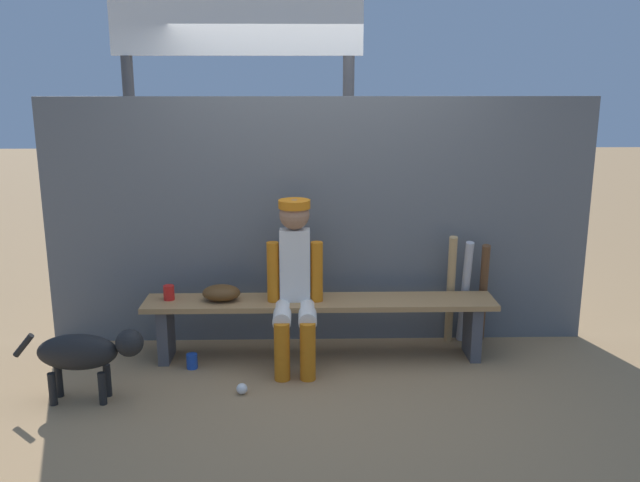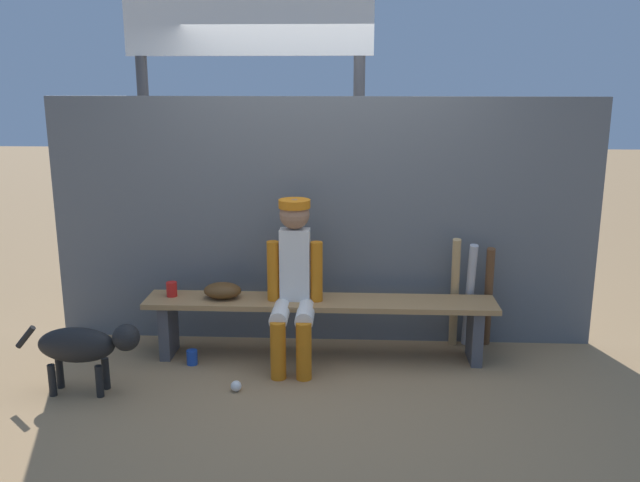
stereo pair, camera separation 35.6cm
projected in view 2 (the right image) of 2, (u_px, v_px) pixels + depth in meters
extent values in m
plane|color=#9E7A51|center=(320.00, 357.00, 5.16)|extent=(30.00, 30.00, 0.00)
cube|color=#595E63|center=(322.00, 222.00, 5.30)|extent=(4.24, 0.03, 1.93)
cube|color=#AD7F4C|center=(320.00, 302.00, 5.06)|extent=(2.61, 0.36, 0.04)
cube|color=#4C4C51|center=(169.00, 328.00, 5.17)|extent=(0.08, 0.29, 0.42)
cube|color=#4C4C51|center=(475.00, 334.00, 5.06)|extent=(0.08, 0.29, 0.42)
cube|color=silver|center=(295.00, 265.00, 5.00)|extent=(0.22, 0.13, 0.54)
sphere|color=#9E7051|center=(295.00, 214.00, 4.91)|extent=(0.22, 0.22, 0.22)
cylinder|color=orange|center=(294.00, 204.00, 4.89)|extent=(0.23, 0.23, 0.06)
cylinder|color=silver|center=(281.00, 313.00, 4.89)|extent=(0.13, 0.38, 0.13)
cylinder|color=orange|center=(278.00, 350.00, 4.76)|extent=(0.11, 0.11, 0.42)
cylinder|color=orange|center=(273.00, 272.00, 5.00)|extent=(0.09, 0.09, 0.46)
cylinder|color=silver|center=(306.00, 313.00, 4.88)|extent=(0.13, 0.38, 0.13)
cylinder|color=orange|center=(304.00, 351.00, 4.75)|extent=(0.11, 0.11, 0.42)
cylinder|color=orange|center=(317.00, 272.00, 4.98)|extent=(0.09, 0.09, 0.46)
ellipsoid|color=#593819|center=(222.00, 291.00, 5.07)|extent=(0.28, 0.20, 0.12)
cylinder|color=tan|center=(455.00, 293.00, 5.24)|extent=(0.10, 0.22, 0.90)
cylinder|color=#B7B7BC|center=(469.00, 296.00, 5.25)|extent=(0.07, 0.22, 0.85)
cylinder|color=brown|center=(488.00, 297.00, 5.25)|extent=(0.11, 0.22, 0.83)
sphere|color=white|center=(236.00, 386.00, 4.60)|extent=(0.07, 0.07, 0.07)
cylinder|color=#1E47AD|center=(192.00, 357.00, 5.02)|extent=(0.08, 0.08, 0.11)
cylinder|color=red|center=(172.00, 289.00, 5.12)|extent=(0.08, 0.08, 0.11)
cylinder|color=#3F3F42|center=(149.00, 184.00, 6.17)|extent=(0.10, 0.10, 2.24)
cylinder|color=#3F3F42|center=(358.00, 185.00, 6.08)|extent=(0.10, 0.10, 2.24)
cube|color=white|center=(248.00, 6.00, 5.76)|extent=(2.14, 0.08, 0.82)
ellipsoid|color=black|center=(76.00, 345.00, 4.52)|extent=(0.52, 0.20, 0.24)
sphere|color=black|center=(126.00, 337.00, 4.49)|extent=(0.18, 0.18, 0.18)
cylinder|color=black|center=(26.00, 337.00, 4.52)|extent=(0.15, 0.04, 0.16)
cylinder|color=black|center=(106.00, 374.00, 4.62)|extent=(0.05, 0.05, 0.22)
cylinder|color=black|center=(99.00, 381.00, 4.51)|extent=(0.05, 0.05, 0.22)
cylinder|color=black|center=(60.00, 373.00, 4.64)|extent=(0.05, 0.05, 0.22)
cylinder|color=black|center=(52.00, 380.00, 4.52)|extent=(0.05, 0.05, 0.22)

